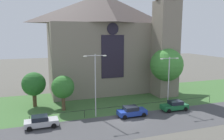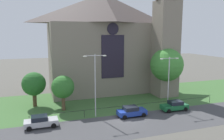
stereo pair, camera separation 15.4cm
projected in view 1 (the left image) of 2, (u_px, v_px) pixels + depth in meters
ground at (104, 100)px, 40.87m from camera, size 160.00×160.00×0.00m
road_asphalt at (130, 125)px, 29.66m from camera, size 120.00×8.00×0.01m
grass_verge at (107, 103)px, 39.00m from camera, size 120.00×20.00×0.01m
church_building at (108, 42)px, 46.66m from camera, size 23.20×16.20×26.00m
iron_railing at (132, 106)px, 34.43m from camera, size 29.69×0.07×1.13m
tree_left_near at (63, 87)px, 34.80m from camera, size 3.55×3.55×5.52m
tree_right_near at (167, 65)px, 41.65m from camera, size 6.14×6.14×9.29m
tree_left_far at (34, 84)px, 36.68m from camera, size 3.85×3.85×5.72m
streetlamp_near at (95, 78)px, 31.75m from camera, size 3.37×0.26×9.08m
streetlamp_far at (169, 76)px, 35.67m from camera, size 3.37×0.26×8.29m
parked_car_silver at (41, 122)px, 28.78m from camera, size 4.23×2.08×1.51m
parked_car_blue at (132, 111)px, 32.64m from camera, size 4.21×2.04×1.51m
parked_car_green at (175, 106)px, 35.23m from camera, size 4.24×2.10×1.51m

